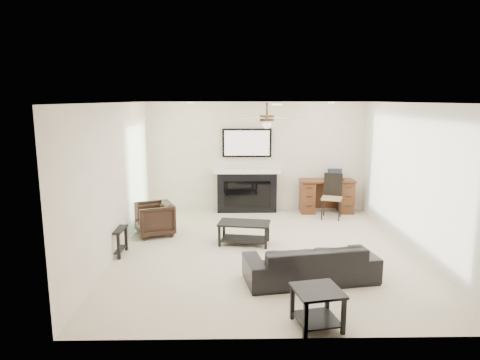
{
  "coord_description": "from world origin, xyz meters",
  "views": [
    {
      "loc": [
        -0.57,
        -6.98,
        2.55
      ],
      "look_at": [
        -0.44,
        0.2,
        1.2
      ],
      "focal_mm": 32.0,
      "sensor_mm": 36.0,
      "label": 1
    }
  ],
  "objects": [
    {
      "name": "room_shell",
      "position": [
        0.19,
        0.08,
        1.68
      ],
      "size": [
        5.5,
        5.54,
        2.52
      ],
      "color": "beige",
      "rests_on": "ground"
    },
    {
      "name": "desk_chair",
      "position": [
        1.58,
        1.98,
        0.48
      ],
      "size": [
        0.54,
        0.55,
        0.97
      ],
      "primitive_type": "cube",
      "rotation": [
        0.0,
        0.0,
        -0.33
      ],
      "color": "black",
      "rests_on": "ground"
    },
    {
      "name": "coffee_table",
      "position": [
        -0.36,
        0.35,
        0.2
      ],
      "size": [
        0.97,
        0.65,
        0.4
      ],
      "primitive_type": "cube",
      "rotation": [
        0.0,
        0.0,
        -0.17
      ],
      "color": "black",
      "rests_on": "ground"
    },
    {
      "name": "end_table_near",
      "position": [
        0.39,
        -2.5,
        0.23
      ],
      "size": [
        0.61,
        0.61,
        0.45
      ],
      "primitive_type": "cube",
      "rotation": [
        0.0,
        0.0,
        0.19
      ],
      "color": "black",
      "rests_on": "ground"
    },
    {
      "name": "sofa",
      "position": [
        0.54,
        -1.25,
        0.27
      ],
      "size": [
        1.95,
        1.01,
        0.54
      ],
      "primitive_type": "imported",
      "rotation": [
        0.0,
        0.0,
        3.3
      ],
      "color": "black",
      "rests_on": "ground"
    },
    {
      "name": "armchair",
      "position": [
        -2.06,
        0.9,
        0.31
      ],
      "size": [
        0.89,
        0.88,
        0.62
      ],
      "primitive_type": "imported",
      "rotation": [
        0.0,
        0.0,
        -1.19
      ],
      "color": "black",
      "rests_on": "ground"
    },
    {
      "name": "end_table_left",
      "position": [
        -2.61,
        -0.15,
        0.23
      ],
      "size": [
        0.52,
        0.52,
        0.45
      ],
      "primitive_type": "cube",
      "rotation": [
        0.0,
        0.0,
        -0.04
      ],
      "color": "black",
      "rests_on": "ground"
    },
    {
      "name": "desk",
      "position": [
        1.58,
        2.53,
        0.38
      ],
      "size": [
        1.22,
        0.56,
        0.76
      ],
      "primitive_type": "cube",
      "color": "#3F1E0F",
      "rests_on": "ground"
    },
    {
      "name": "fireplace_unit",
      "position": [
        -0.24,
        2.58,
        0.95
      ],
      "size": [
        1.52,
        0.34,
        1.91
      ],
      "primitive_type": "cube",
      "color": "black",
      "rests_on": "ground"
    },
    {
      "name": "laptop",
      "position": [
        1.78,
        2.51,
        0.88
      ],
      "size": [
        0.33,
        0.24,
        0.23
      ],
      "primitive_type": "cube",
      "color": "black",
      "rests_on": "desk"
    }
  ]
}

